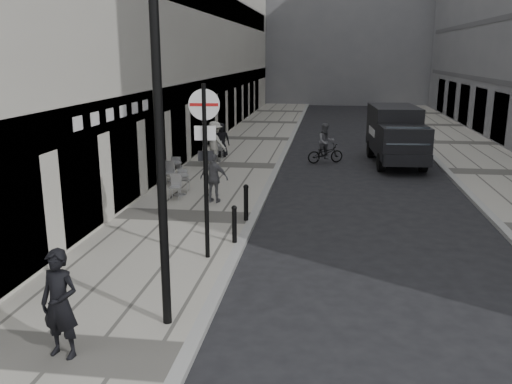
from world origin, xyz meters
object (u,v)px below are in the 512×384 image
(lamppost, at_px, (159,136))
(cyclist, at_px, (325,148))
(sign_post, at_px, (205,149))
(panel_van, at_px, (396,132))
(walking_man, at_px, (60,304))

(lamppost, bearing_deg, cyclist, 80.62)
(sign_post, relative_size, cyclist, 2.25)
(sign_post, xyz_separation_m, cyclist, (2.59, 12.44, -1.99))
(panel_van, height_order, cyclist, panel_van)
(walking_man, distance_m, cyclist, 17.39)
(sign_post, bearing_deg, cyclist, 72.77)
(walking_man, bearing_deg, panel_van, 78.40)
(panel_van, bearing_deg, cyclist, -177.51)
(sign_post, bearing_deg, walking_man, -111.61)
(walking_man, distance_m, lamppost, 3.06)
(sign_post, xyz_separation_m, panel_van, (5.66, 12.77, -1.29))
(walking_man, bearing_deg, cyclist, 87.40)
(cyclist, bearing_deg, walking_man, -125.36)
(cyclist, bearing_deg, panel_van, -16.30)
(sign_post, relative_size, lamppost, 0.67)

